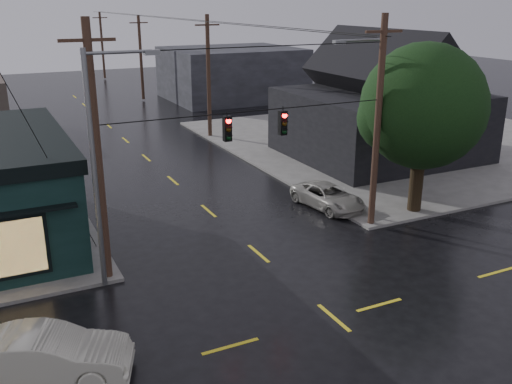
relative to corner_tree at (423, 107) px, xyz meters
name	(u,v)px	position (x,y,z in m)	size (l,w,h in m)	color
ground_plane	(334,318)	(-9.69, -7.01, -5.63)	(160.00, 160.00, 0.00)	black
sidewalk_ne	(404,140)	(10.31, 12.99, -5.55)	(28.00, 28.00, 0.15)	#62605B
ne_building	(382,94)	(5.31, 9.99, -1.16)	(12.60, 11.60, 8.75)	black
corner_tree	(423,107)	(0.00, 0.00, 0.00)	(6.32, 6.32, 8.67)	black
utility_pole_nw	(109,279)	(-16.19, -0.51, -5.63)	(2.00, 0.32, 10.15)	#2F1F15
utility_pole_ne	(371,225)	(-3.19, -0.51, -5.63)	(2.00, 0.32, 10.15)	#2F1F15
utility_pole_far_a	(210,137)	(-3.19, 20.99, -5.63)	(2.00, 0.32, 9.65)	#2F1F15
utility_pole_far_b	(144,100)	(-3.19, 40.99, -5.63)	(2.00, 0.32, 9.15)	#2F1F15
utility_pole_far_c	(105,79)	(-3.19, 60.99, -5.63)	(2.00, 0.32, 9.15)	#2F1F15
span_signal_assembly	(255,125)	(-9.59, -0.51, 0.07)	(13.00, 0.48, 1.23)	black
streetlight_nw	(105,288)	(-16.49, -1.21, -5.63)	(5.40, 0.30, 9.15)	slate
streetlight_ne	(370,219)	(-2.69, 0.19, -5.63)	(5.40, 0.30, 9.15)	slate
bg_building_east	(232,73)	(6.31, 37.99, -2.83)	(14.00, 12.00, 5.60)	#232328
sedan_cream	(46,356)	(-19.22, -6.21, -4.82)	(1.72, 4.93, 1.62)	beige
suv_silver	(328,196)	(-3.69, 2.64, -5.00)	(2.10, 4.55, 1.26)	#A4A197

